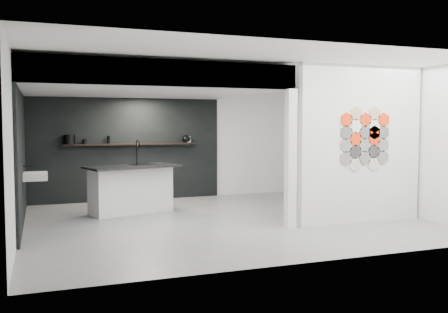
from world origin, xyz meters
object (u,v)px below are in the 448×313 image
stockpot (69,139)px  glass_vase (188,139)px  kettle (186,139)px  wall_basin (35,176)px  partition_panel (361,144)px  utensil_cup (84,141)px  glass_bowl (188,141)px  kitchen_island (131,188)px  bottle_dark (109,140)px

stockpot → glass_vase: size_ratio=1.71×
kettle → glass_vase: (0.05, 0.00, -0.01)m
wall_basin → partition_panel: bearing=-18.2°
utensil_cup → glass_bowl: bearing=0.0°
partition_panel → stockpot: 6.14m
kitchen_island → bottle_dark: (-0.23, 1.52, 0.92)m
glass_vase → bottle_dark: bottle_dark is taller
glass_bowl → kitchen_island: bearing=-136.9°
kitchen_island → partition_panel: bearing=-48.5°
stockpot → bottle_dark: 0.84m
bottle_dark → utensil_cup: bottle_dark is taller
partition_panel → kettle: (-2.13, 3.87, 0.01)m
glass_bowl → glass_vase: size_ratio=0.84×
partition_panel → bottle_dark: bearing=135.5°
wall_basin → glass_bowl: glass_bowl is taller
kettle → glass_vase: bearing=16.7°
partition_panel → kettle: bearing=118.8°
stockpot → kettle: (2.65, 0.00, -0.02)m
bottle_dark → utensil_cup: (-0.53, 0.00, -0.03)m
wall_basin → kitchen_island: (1.76, 0.54, -0.36)m
kitchen_island → utensil_cup: kitchen_island is taller
kettle → bottle_dark: size_ratio=1.16×
kettle → glass_bowl: kettle is taller
partition_panel → kitchen_island: bearing=147.6°
wall_basin → bottle_dark: bottle_dark is taller
partition_panel → stockpot: (-4.78, 3.87, 0.02)m
wall_basin → kettle: 3.96m
stockpot → kettle: bearing=0.0°
wall_basin → bottle_dark: bearing=53.4°
stockpot → glass_vase: (2.70, 0.00, -0.03)m
wall_basin → bottle_dark: 2.63m
wall_basin → kettle: kettle is taller
wall_basin → stockpot: bearing=71.5°
glass_bowl → utensil_cup: utensil_cup is taller
kitchen_island → stockpot: size_ratio=7.71×
kitchen_island → utensil_cup: 1.92m
wall_basin → glass_vase: size_ratio=4.07×
partition_panel → glass_bowl: (-2.08, 3.87, -0.04)m
partition_panel → bottle_dark: 5.52m
partition_panel → utensil_cup: 5.90m
kitchen_island → stockpot: stockpot is taller
glass_vase → utensil_cup: bearing=180.0°
glass_vase → stockpot: bearing=180.0°
stockpot → bottle_dark: stockpot is taller
kitchen_island → stockpot: 2.08m
stockpot → glass_bowl: size_ratio=2.03×
kitchen_island → glass_vase: glass_vase is taller
partition_panel → utensil_cup: bearing=139.1°
utensil_cup → partition_panel: bearing=-40.9°
partition_panel → utensil_cup: partition_panel is taller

